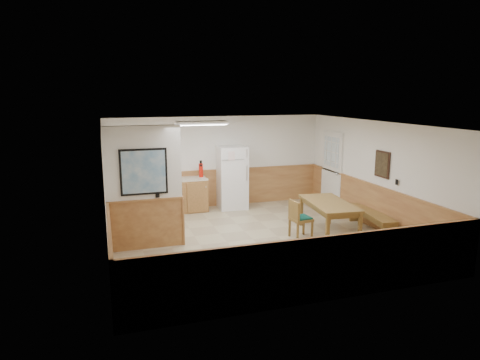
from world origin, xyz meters
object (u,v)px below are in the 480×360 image
object	(u,v)px
dining_table	(329,206)
refrigerator	(232,177)
dining_bench	(372,216)
dining_chair	(298,216)
soap_bottle	(140,177)
fire_extinguisher	(201,170)

from	to	relation	value
dining_table	refrigerator	bearing A→B (deg)	121.87
dining_bench	dining_table	bearing A→B (deg)	-174.97
refrigerator	dining_bench	xyz separation A→B (m)	(2.48, -2.91, -0.51)
dining_table	dining_bench	size ratio (longest dim) A/B	1.02
refrigerator	dining_chair	xyz separation A→B (m)	(0.62, -2.86, -0.36)
refrigerator	soap_bottle	bearing A→B (deg)	-179.28
dining_table	dining_bench	distance (m)	1.14
refrigerator	fire_extinguisher	world-z (taller)	refrigerator
dining_chair	fire_extinguisher	xyz separation A→B (m)	(-1.47, 2.95, 0.60)
dining_table	soap_bottle	world-z (taller)	soap_bottle
dining_table	dining_chair	world-z (taller)	dining_chair
dining_table	fire_extinguisher	xyz separation A→B (m)	(-2.23, 2.94, 0.44)
dining_bench	fire_extinguisher	xyz separation A→B (m)	(-3.32, 3.00, 0.75)
dining_table	dining_chair	distance (m)	0.78
refrigerator	dining_bench	size ratio (longest dim) A/B	1.00
refrigerator	dining_table	bearing A→B (deg)	-61.74
fire_extinguisher	dining_bench	bearing A→B (deg)	-47.13
dining_bench	dining_chair	xyz separation A→B (m)	(-1.85, 0.05, 0.15)
soap_bottle	dining_table	bearing A→B (deg)	-37.34
dining_bench	soap_bottle	distance (m)	5.79
dining_table	dining_chair	xyz separation A→B (m)	(-0.76, -0.01, -0.16)
refrigerator	dining_chair	distance (m)	2.95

